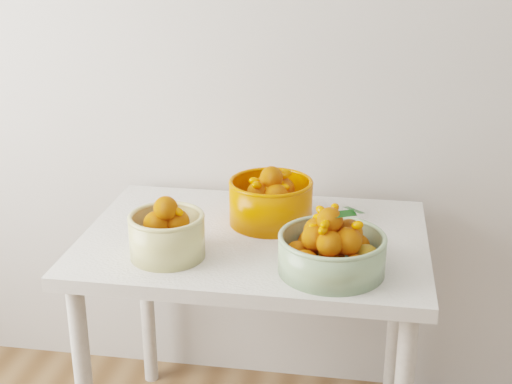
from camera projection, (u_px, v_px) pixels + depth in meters
table at (254, 265)px, 2.12m from camera, size 1.00×0.70×0.75m
bowl_cream at (167, 234)px, 1.93m from camera, size 0.26×0.26×0.18m
bowl_green at (332, 249)px, 1.85m from camera, size 0.37×0.37×0.18m
bowl_orange at (271, 200)px, 2.15m from camera, size 0.31×0.31×0.18m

